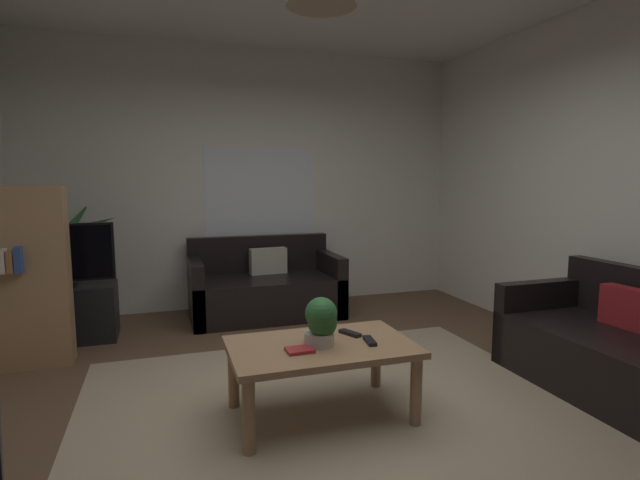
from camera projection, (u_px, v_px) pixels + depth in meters
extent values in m
cube|color=brown|center=(335.00, 412.00, 3.08)|extent=(4.83, 5.50, 0.02)
cube|color=tan|center=(346.00, 425.00, 2.89)|extent=(3.14, 3.02, 0.01)
cube|color=silver|center=(252.00, 179.00, 5.51)|extent=(4.95, 0.06, 2.88)
cube|color=white|center=(261.00, 196.00, 5.53)|extent=(1.26, 0.01, 1.09)
cube|color=black|center=(266.00, 297.00, 5.16)|extent=(1.55, 0.84, 0.42)
cube|color=black|center=(259.00, 253.00, 5.44)|extent=(1.55, 0.12, 0.40)
cube|color=black|center=(196.00, 291.00, 4.92)|extent=(0.12, 0.84, 0.64)
cube|color=black|center=(330.00, 282.00, 5.36)|extent=(0.12, 0.84, 0.64)
cube|color=#B7AD9E|center=(268.00, 261.00, 5.30)|extent=(0.41, 0.15, 0.28)
cube|color=black|center=(618.00, 365.00, 3.28)|extent=(0.84, 1.54, 0.42)
cube|color=black|center=(541.00, 320.00, 3.93)|extent=(0.84, 0.12, 0.64)
cube|color=maroon|center=(630.00, 308.00, 3.37)|extent=(0.14, 0.40, 0.28)
cube|color=#A87F56|center=(321.00, 347.00, 2.95)|extent=(1.11, 0.68, 0.04)
cylinder|color=#A87F56|center=(249.00, 417.00, 2.56)|extent=(0.07, 0.07, 0.42)
cylinder|color=#A87F56|center=(416.00, 391.00, 2.87)|extent=(0.07, 0.07, 0.42)
cylinder|color=#A87F56|center=(233.00, 376.00, 3.10)|extent=(0.07, 0.07, 0.42)
cylinder|color=#A87F56|center=(376.00, 358.00, 3.40)|extent=(0.07, 0.07, 0.42)
cube|color=#B22D2D|center=(300.00, 350.00, 2.82)|extent=(0.16, 0.12, 0.02)
cube|color=black|center=(370.00, 341.00, 2.97)|extent=(0.07, 0.17, 0.02)
cube|color=black|center=(350.00, 333.00, 3.12)|extent=(0.11, 0.17, 0.02)
cylinder|color=beige|center=(319.00, 339.00, 2.92)|extent=(0.18, 0.18, 0.08)
sphere|color=#2D6B33|center=(322.00, 323.00, 2.90)|extent=(0.18, 0.18, 0.18)
sphere|color=#2D6B33|center=(321.00, 313.00, 2.87)|extent=(0.19, 0.19, 0.19)
cube|color=black|center=(63.00, 314.00, 4.35)|extent=(0.90, 0.44, 0.50)
cube|color=black|center=(58.00, 253.00, 4.26)|extent=(0.91, 0.05, 0.51)
cube|color=black|center=(58.00, 253.00, 4.24)|extent=(0.87, 0.00, 0.47)
cube|color=black|center=(60.00, 285.00, 4.30)|extent=(0.24, 0.16, 0.04)
cylinder|color=beige|center=(68.00, 311.00, 4.82)|extent=(0.32, 0.32, 0.30)
cylinder|color=brown|center=(65.00, 265.00, 4.76)|extent=(0.05, 0.05, 0.63)
cone|color=#235B2D|center=(90.00, 225.00, 4.75)|extent=(0.54, 0.20, 0.25)
cone|color=#235B2D|center=(78.00, 218.00, 4.88)|extent=(0.31, 0.39, 0.40)
cone|color=#235B2D|center=(56.00, 224.00, 4.88)|extent=(0.23, 0.47, 0.30)
cone|color=#235B2D|center=(41.00, 228.00, 4.67)|extent=(0.41, 0.13, 0.20)
cone|color=#235B2D|center=(47.00, 223.00, 4.50)|extent=(0.25, 0.45, 0.37)
cone|color=#235B2D|center=(72.00, 229.00, 4.61)|extent=(0.26, 0.36, 0.26)
cube|color=#A87F56|center=(19.00, 278.00, 3.70)|extent=(0.70, 0.22, 1.40)
cube|color=beige|center=(5.00, 261.00, 3.56)|extent=(0.04, 0.16, 0.18)
cube|color=#99663F|center=(12.00, 261.00, 3.57)|extent=(0.04, 0.16, 0.16)
cube|color=#2D4C8C|center=(20.00, 259.00, 3.58)|extent=(0.05, 0.16, 0.19)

